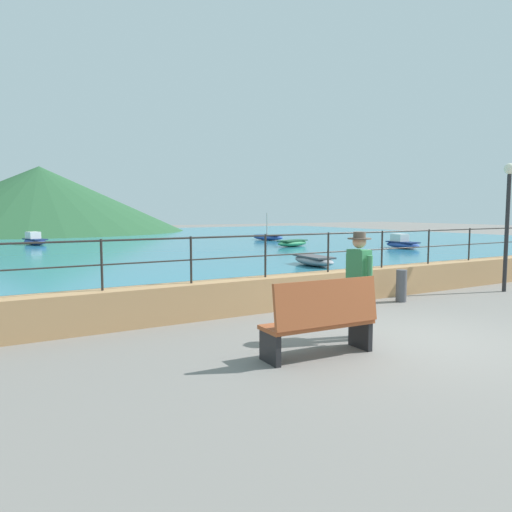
# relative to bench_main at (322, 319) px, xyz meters

# --- Properties ---
(ground_plane) EXTENTS (120.00, 120.00, 0.00)m
(ground_plane) POSITION_rel_bench_main_xyz_m (1.89, 0.01, -0.56)
(ground_plane) COLOR slate
(promenade_wall) EXTENTS (20.00, 0.56, 0.70)m
(promenade_wall) POSITION_rel_bench_main_xyz_m (1.89, 3.21, -0.21)
(promenade_wall) COLOR tan
(promenade_wall) RESTS_ON ground
(railing) EXTENTS (18.44, 0.04, 0.90)m
(railing) POSITION_rel_bench_main_xyz_m (1.89, 3.21, 0.76)
(railing) COLOR #282623
(railing) RESTS_ON promenade_wall
(lake_water) EXTENTS (64.00, 44.32, 0.06)m
(lake_water) POSITION_rel_bench_main_xyz_m (1.89, 25.85, -0.53)
(lake_water) COLOR teal
(lake_water) RESTS_ON ground
(hill_secondary) EXTENTS (27.38, 27.38, 6.28)m
(hill_secondary) POSITION_rel_bench_main_xyz_m (2.01, 45.70, 2.58)
(hill_secondary) COLOR #285633
(hill_secondary) RESTS_ON ground
(bench_main) EXTENTS (1.72, 0.64, 1.13)m
(bench_main) POSITION_rel_bench_main_xyz_m (0.00, 0.00, 0.00)
(bench_main) COLOR #9E4C28
(bench_main) RESTS_ON ground
(person_walking) EXTENTS (0.38, 0.57, 1.75)m
(person_walking) POSITION_rel_bench_main_xyz_m (1.17, 0.52, 0.42)
(person_walking) COLOR #4C4C56
(person_walking) RESTS_ON ground
(lamp_post) EXTENTS (0.28, 0.28, 3.28)m
(lamp_post) POSITION_rel_bench_main_xyz_m (7.60, 2.04, 1.63)
(lamp_post) COLOR #232326
(lamp_post) RESTS_ON ground
(bollard) EXTENTS (0.24, 0.24, 0.74)m
(bollard) POSITION_rel_bench_main_xyz_m (4.24, 2.42, -0.19)
(bollard) COLOR #4C4C51
(bollard) RESTS_ON ground
(boat_0) EXTENTS (1.77, 2.47, 1.86)m
(boat_0) POSITION_rel_bench_main_xyz_m (13.42, 22.70, -0.30)
(boat_0) COLOR #2D4C9E
(boat_0) RESTS_ON lake_water
(boat_1) EXTENTS (1.50, 2.46, 0.76)m
(boat_1) POSITION_rel_bench_main_xyz_m (-0.81, 26.04, -0.23)
(boat_1) COLOR #2D4C9E
(boat_1) RESTS_ON lake_water
(boat_2) EXTENTS (1.15, 2.38, 0.36)m
(boat_2) POSITION_rel_bench_main_xyz_m (6.71, 8.92, -0.30)
(boat_2) COLOR gray
(boat_2) RESTS_ON lake_water
(boat_4) EXTENTS (2.46, 1.51, 0.36)m
(boat_4) POSITION_rel_bench_main_xyz_m (11.53, 17.14, -0.30)
(boat_4) COLOR #338C59
(boat_4) RESTS_ON lake_water
(boat_5) EXTENTS (1.06, 2.36, 0.76)m
(boat_5) POSITION_rel_bench_main_xyz_m (15.87, 13.07, -0.23)
(boat_5) COLOR #2D4C9E
(boat_5) RESTS_ON lake_water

